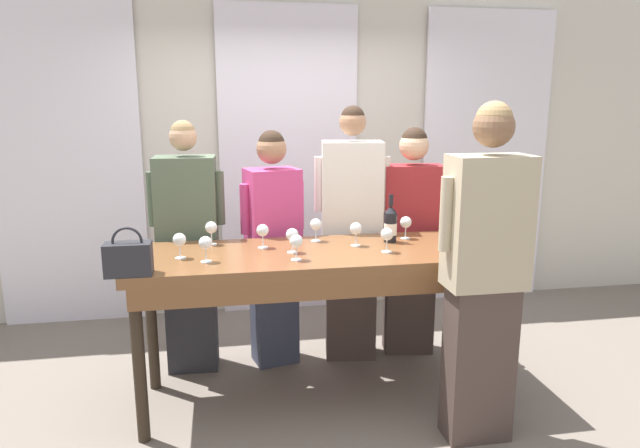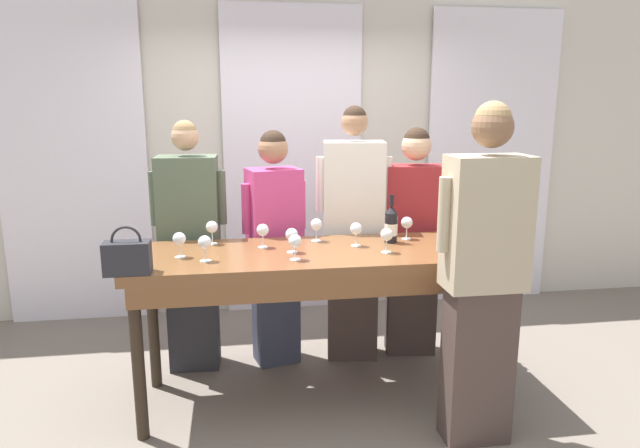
{
  "view_description": "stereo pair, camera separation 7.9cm",
  "coord_description": "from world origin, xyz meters",
  "px_view_note": "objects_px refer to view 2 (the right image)",
  "views": [
    {
      "loc": [
        -0.6,
        -3.34,
        1.9
      ],
      "look_at": [
        0.0,
        0.08,
        1.14
      ],
      "focal_mm": 32.0,
      "sensor_mm": 36.0,
      "label": 1
    },
    {
      "loc": [
        -0.52,
        -3.36,
        1.9
      ],
      "look_at": [
        0.0,
        0.08,
        1.14
      ],
      "focal_mm": 32.0,
      "sensor_mm": 36.0,
      "label": 2
    }
  ],
  "objects_px": {
    "wine_glass_front_mid": "(292,235)",
    "guest_olive_jacket": "(190,247)",
    "wine_glass_back_right": "(356,230)",
    "guest_pink_top": "(275,246)",
    "handbag": "(127,257)",
    "wine_glass_by_bottle": "(316,225)",
    "wine_bottle": "(391,225)",
    "wine_glass_back_left": "(407,223)",
    "guest_striped_shirt": "(413,240)",
    "wine_glass_center_right": "(387,235)",
    "host_pouring": "(483,275)",
    "wine_glass_near_host": "(487,229)",
    "wine_glass_front_left": "(263,231)",
    "wine_glass_back_mid": "(212,228)",
    "tasting_bar": "(322,267)",
    "wine_glass_center_mid": "(179,240)",
    "guest_cream_sweater": "(353,235)",
    "wine_glass_center_left": "(205,243)",
    "wine_glass_front_right": "(295,242)"
  },
  "relations": [
    {
      "from": "wine_glass_back_mid",
      "to": "guest_pink_top",
      "type": "relative_size",
      "value": 0.09
    },
    {
      "from": "wine_glass_back_mid",
      "to": "guest_cream_sweater",
      "type": "distance_m",
      "value": 1.05
    },
    {
      "from": "wine_glass_back_right",
      "to": "guest_pink_top",
      "type": "height_order",
      "value": "guest_pink_top"
    },
    {
      "from": "wine_glass_front_left",
      "to": "guest_striped_shirt",
      "type": "xyz_separation_m",
      "value": [
        1.13,
        0.45,
        -0.21
      ]
    },
    {
      "from": "wine_glass_front_right",
      "to": "wine_glass_center_right",
      "type": "height_order",
      "value": "same"
    },
    {
      "from": "guest_cream_sweater",
      "to": "wine_glass_back_mid",
      "type": "bearing_deg",
      "value": -162.37
    },
    {
      "from": "wine_glass_center_right",
      "to": "host_pouring",
      "type": "height_order",
      "value": "host_pouring"
    },
    {
      "from": "wine_bottle",
      "to": "wine_glass_back_right",
      "type": "bearing_deg",
      "value": -166.43
    },
    {
      "from": "wine_bottle",
      "to": "wine_glass_center_right",
      "type": "xyz_separation_m",
      "value": [
        -0.1,
        -0.24,
        -0.01
      ]
    },
    {
      "from": "guest_pink_top",
      "to": "guest_striped_shirt",
      "type": "bearing_deg",
      "value": -0.0
    },
    {
      "from": "wine_glass_front_mid",
      "to": "guest_pink_top",
      "type": "bearing_deg",
      "value": 95.9
    },
    {
      "from": "guest_striped_shirt",
      "to": "wine_glass_back_mid",
      "type": "bearing_deg",
      "value": -167.69
    },
    {
      "from": "wine_glass_by_bottle",
      "to": "guest_striped_shirt",
      "type": "bearing_deg",
      "value": 23.83
    },
    {
      "from": "wine_bottle",
      "to": "wine_glass_center_left",
      "type": "distance_m",
      "value": 1.2
    },
    {
      "from": "wine_glass_center_left",
      "to": "tasting_bar",
      "type": "bearing_deg",
      "value": 9.25
    },
    {
      "from": "handbag",
      "to": "wine_glass_by_bottle",
      "type": "xyz_separation_m",
      "value": [
        1.09,
        0.55,
        0.01
      ]
    },
    {
      "from": "wine_glass_center_left",
      "to": "wine_glass_back_right",
      "type": "relative_size",
      "value": 1.0
    },
    {
      "from": "wine_glass_center_left",
      "to": "guest_pink_top",
      "type": "xyz_separation_m",
      "value": [
        0.45,
        0.71,
        -0.22
      ]
    },
    {
      "from": "tasting_bar",
      "to": "wine_glass_center_mid",
      "type": "bearing_deg",
      "value": -179.41
    },
    {
      "from": "host_pouring",
      "to": "wine_glass_front_right",
      "type": "bearing_deg",
      "value": 157.67
    },
    {
      "from": "wine_glass_back_right",
      "to": "guest_cream_sweater",
      "type": "bearing_deg",
      "value": 79.93
    },
    {
      "from": "wine_glass_center_left",
      "to": "wine_glass_by_bottle",
      "type": "relative_size",
      "value": 1.0
    },
    {
      "from": "wine_glass_back_mid",
      "to": "wine_glass_front_left",
      "type": "bearing_deg",
      "value": -23.49
    },
    {
      "from": "guest_olive_jacket",
      "to": "guest_cream_sweater",
      "type": "height_order",
      "value": "guest_cream_sweater"
    },
    {
      "from": "wine_glass_front_mid",
      "to": "wine_glass_back_mid",
      "type": "height_order",
      "value": "same"
    },
    {
      "from": "wine_glass_center_left",
      "to": "guest_pink_top",
      "type": "relative_size",
      "value": 0.09
    },
    {
      "from": "wine_glass_back_left",
      "to": "guest_striped_shirt",
      "type": "bearing_deg",
      "value": 65.55
    },
    {
      "from": "wine_glass_front_mid",
      "to": "guest_olive_jacket",
      "type": "relative_size",
      "value": 0.09
    },
    {
      "from": "wine_glass_front_left",
      "to": "host_pouring",
      "type": "bearing_deg",
      "value": -31.91
    },
    {
      "from": "wine_glass_center_left",
      "to": "wine_glass_center_mid",
      "type": "relative_size",
      "value": 1.0
    },
    {
      "from": "wine_glass_front_left",
      "to": "wine_glass_back_left",
      "type": "relative_size",
      "value": 1.0
    },
    {
      "from": "handbag",
      "to": "wine_glass_front_right",
      "type": "bearing_deg",
      "value": 8.14
    },
    {
      "from": "handbag",
      "to": "wine_glass_center_mid",
      "type": "bearing_deg",
      "value": 49.41
    },
    {
      "from": "wine_glass_center_mid",
      "to": "wine_glass_back_right",
      "type": "height_order",
      "value": "same"
    },
    {
      "from": "wine_glass_center_right",
      "to": "guest_cream_sweater",
      "type": "xyz_separation_m",
      "value": [
        -0.06,
        0.69,
        -0.16
      ]
    },
    {
      "from": "wine_glass_front_mid",
      "to": "guest_olive_jacket",
      "type": "distance_m",
      "value": 0.91
    },
    {
      "from": "wine_glass_near_host",
      "to": "handbag",
      "type": "bearing_deg",
      "value": -173.0
    },
    {
      "from": "wine_glass_front_left",
      "to": "host_pouring",
      "type": "distance_m",
      "value": 1.35
    },
    {
      "from": "wine_glass_center_mid",
      "to": "wine_glass_center_right",
      "type": "xyz_separation_m",
      "value": [
        1.23,
        -0.08,
        0.0
      ]
    },
    {
      "from": "handbag",
      "to": "wine_glass_center_left",
      "type": "bearing_deg",
      "value": 24.59
    },
    {
      "from": "guest_cream_sweater",
      "to": "wine_glass_center_left",
      "type": "bearing_deg",
      "value": -145.01
    },
    {
      "from": "wine_glass_back_left",
      "to": "guest_cream_sweater",
      "type": "bearing_deg",
      "value": 126.62
    },
    {
      "from": "wine_glass_center_left",
      "to": "wine_glass_near_host",
      "type": "bearing_deg",
      "value": 2.68
    },
    {
      "from": "wine_glass_front_left",
      "to": "wine_glass_back_mid",
      "type": "relative_size",
      "value": 1.0
    },
    {
      "from": "wine_bottle",
      "to": "wine_glass_center_right",
      "type": "bearing_deg",
      "value": -111.46
    },
    {
      "from": "wine_glass_back_right",
      "to": "handbag",
      "type": "bearing_deg",
      "value": -163.62
    },
    {
      "from": "wine_glass_front_right",
      "to": "guest_olive_jacket",
      "type": "relative_size",
      "value": 0.09
    },
    {
      "from": "wine_glass_near_host",
      "to": "wine_glass_back_mid",
      "type": "bearing_deg",
      "value": 169.56
    },
    {
      "from": "wine_glass_front_mid",
      "to": "wine_glass_back_mid",
      "type": "distance_m",
      "value": 0.56
    },
    {
      "from": "wine_glass_by_bottle",
      "to": "guest_cream_sweater",
      "type": "height_order",
      "value": "guest_cream_sweater"
    }
  ]
}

